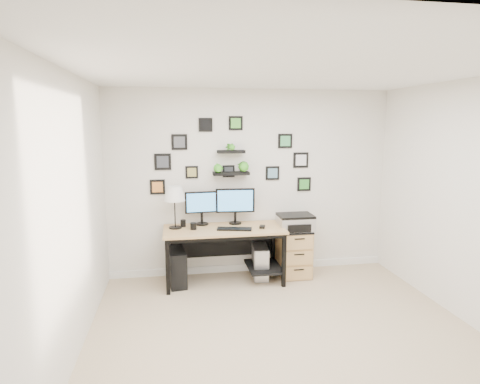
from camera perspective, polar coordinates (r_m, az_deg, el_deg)
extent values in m
plane|color=#C6AF8D|center=(4.25, 7.01, -20.40)|extent=(4.00, 4.00, 0.00)
plane|color=white|center=(3.71, 7.88, 16.91)|extent=(4.00, 4.00, 0.00)
plane|color=silver|center=(5.69, 1.59, 1.33)|extent=(4.00, 0.00, 4.00)
plane|color=silver|center=(2.04, 24.47, -15.21)|extent=(4.00, 0.00, 4.00)
plane|color=silver|center=(3.73, -23.52, -3.96)|extent=(0.00, 4.00, 4.00)
cube|color=white|center=(5.98, 1.56, -10.61)|extent=(4.00, 0.03, 0.10)
cube|color=tan|center=(5.37, -2.29, -5.32)|extent=(1.60, 0.70, 0.03)
cube|color=black|center=(5.39, -2.29, -5.73)|extent=(1.54, 0.64, 0.05)
cube|color=black|center=(5.77, -2.68, -7.12)|extent=(1.44, 0.02, 0.41)
cube|color=black|center=(5.64, 3.40, -10.53)|extent=(0.45, 0.63, 0.03)
cube|color=black|center=(5.16, -10.25, -10.48)|extent=(0.05, 0.05, 0.72)
cube|color=black|center=(5.73, -10.19, -8.42)|extent=(0.05, 0.05, 0.72)
cube|color=black|center=(5.35, 6.27, -9.66)|extent=(0.05, 0.05, 0.72)
cube|color=black|center=(5.90, 4.68, -7.77)|extent=(0.05, 0.05, 0.72)
cylinder|color=black|center=(5.57, -5.43, -4.54)|extent=(0.19, 0.19, 0.02)
cylinder|color=black|center=(5.56, -5.44, -3.75)|extent=(0.04, 0.04, 0.16)
cube|color=black|center=(5.50, -5.47, -1.46)|extent=(0.46, 0.07, 0.30)
cube|color=#3F8CCC|center=(5.48, -5.44, -1.50)|extent=(0.41, 0.04, 0.26)
cylinder|color=black|center=(5.60, -0.68, -4.44)|extent=(0.19, 0.19, 0.02)
cylinder|color=black|center=(5.58, -0.69, -3.67)|extent=(0.04, 0.04, 0.15)
cube|color=black|center=(5.52, -0.69, -1.21)|extent=(0.54, 0.07, 0.34)
cube|color=#3F8CCC|center=(5.51, -0.67, -1.25)|extent=(0.48, 0.04, 0.29)
cube|color=black|center=(5.29, -0.80, -5.27)|extent=(0.47, 0.24, 0.02)
cube|color=black|center=(5.39, 3.19, -4.96)|extent=(0.10, 0.12, 0.03)
cylinder|color=black|center=(5.44, -9.18, -5.01)|extent=(0.17, 0.17, 0.02)
cylinder|color=black|center=(5.38, -9.26, -2.34)|extent=(0.01, 0.01, 0.51)
cone|color=white|center=(5.34, -9.32, -0.22)|extent=(0.28, 0.28, 0.19)
cylinder|color=black|center=(5.33, -6.64, -4.84)|extent=(0.08, 0.08, 0.09)
cylinder|color=black|center=(5.49, -8.09, -4.42)|extent=(0.07, 0.07, 0.09)
cube|color=black|center=(5.50, -8.96, -10.54)|extent=(0.26, 0.50, 0.47)
cube|color=gray|center=(5.69, 2.88, -9.85)|extent=(0.25, 0.47, 0.45)
cube|color=silver|center=(5.48, 3.13, -10.64)|extent=(0.18, 0.03, 0.42)
cube|color=tan|center=(5.79, 7.59, -8.52)|extent=(0.42, 0.50, 0.65)
cube|color=black|center=(5.69, 7.66, -5.32)|extent=(0.43, 0.51, 0.02)
cube|color=tan|center=(5.63, 8.32, -11.42)|extent=(0.39, 0.02, 0.18)
cylinder|color=black|center=(5.60, 8.38, -10.89)|extent=(0.14, 0.02, 0.02)
cube|color=tan|center=(5.56, 8.37, -9.33)|extent=(0.39, 0.02, 0.18)
cylinder|color=black|center=(5.53, 8.43, -8.78)|extent=(0.14, 0.02, 0.02)
cube|color=tan|center=(5.49, 8.43, -7.20)|extent=(0.39, 0.02, 0.18)
cylinder|color=black|center=(5.46, 8.49, -6.63)|extent=(0.14, 0.02, 0.02)
cube|color=silver|center=(5.63, 7.87, -4.42)|extent=(0.48, 0.37, 0.18)
cube|color=black|center=(5.60, 7.90, -3.35)|extent=(0.48, 0.37, 0.03)
cube|color=black|center=(5.45, 8.46, -5.18)|extent=(0.32, 0.02, 0.11)
cube|color=black|center=(5.53, -1.28, 2.66)|extent=(0.50, 0.18, 0.04)
cube|color=black|center=(5.49, -1.28, 5.76)|extent=(0.38, 0.15, 0.04)
imported|color=green|center=(5.49, -3.05, 4.23)|extent=(0.15, 0.12, 0.27)
imported|color=green|center=(5.54, 0.46, 4.29)|extent=(0.15, 0.15, 0.27)
imported|color=green|center=(5.48, -1.28, 7.30)|extent=(0.13, 0.09, 0.25)
cube|color=black|center=(5.88, 9.09, 1.11)|extent=(0.20, 0.02, 0.20)
cube|color=green|center=(5.87, 9.13, 1.09)|extent=(0.14, 0.00, 0.14)
cube|color=black|center=(5.58, -11.65, 0.70)|extent=(0.20, 0.02, 0.20)
cube|color=orange|center=(5.57, -11.66, 0.68)|extent=(0.14, 0.00, 0.14)
cube|color=black|center=(5.53, -10.94, 4.24)|extent=(0.22, 0.02, 0.22)
cube|color=#353940|center=(5.52, -10.94, 4.23)|extent=(0.16, 0.00, 0.16)
cube|color=black|center=(5.55, -6.87, 2.81)|extent=(0.17, 0.02, 0.17)
cube|color=olive|center=(5.54, -6.87, 2.80)|extent=(0.12, 0.00, 0.12)
cube|color=black|center=(5.57, -0.62, 9.76)|extent=(0.19, 0.02, 0.19)
cube|color=green|center=(5.56, -0.60, 9.76)|extent=(0.13, 0.00, 0.13)
cube|color=black|center=(5.60, -1.63, 2.98)|extent=(0.17, 0.02, 0.17)
cube|color=#2F3135|center=(5.59, -1.61, 2.96)|extent=(0.12, 0.00, 0.12)
cube|color=black|center=(5.73, 6.44, 7.23)|extent=(0.20, 0.02, 0.20)
cube|color=#479D5E|center=(5.72, 6.47, 7.22)|extent=(0.14, 0.00, 0.14)
cube|color=black|center=(5.53, -4.93, 9.50)|extent=(0.19, 0.02, 0.19)
cube|color=black|center=(5.52, -4.92, 9.50)|extent=(0.13, 0.00, 0.13)
cube|color=black|center=(5.72, 4.64, 2.70)|extent=(0.20, 0.02, 0.20)
cube|color=#5B8AA0|center=(5.71, 4.67, 2.68)|extent=(0.14, 0.00, 0.14)
cube|color=black|center=(5.82, 8.64, 4.51)|extent=(0.22, 0.02, 0.22)
cube|color=silver|center=(5.81, 8.68, 4.50)|extent=(0.15, 0.00, 0.15)
cube|color=black|center=(5.51, -8.62, 7.03)|extent=(0.21, 0.02, 0.21)
cube|color=#484A4F|center=(5.50, -8.62, 7.03)|extent=(0.15, 0.00, 0.15)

